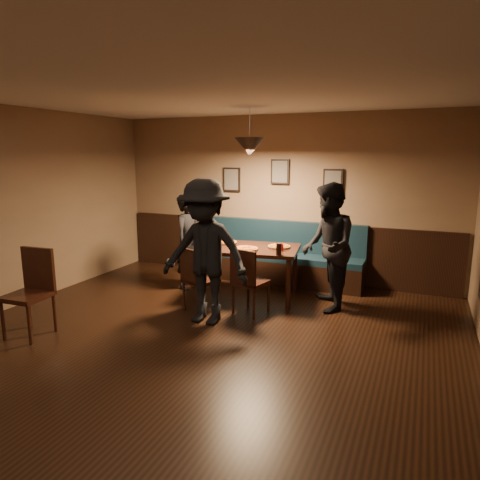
{
  "coord_description": "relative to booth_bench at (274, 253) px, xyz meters",
  "views": [
    {
      "loc": [
        2.3,
        -3.58,
        2.14
      ],
      "look_at": [
        -0.07,
        1.92,
        0.95
      ],
      "focal_mm": 32.34,
      "sensor_mm": 36.0,
      "label": 1
    }
  ],
  "objects": [
    {
      "name": "chair_near_left",
      "position": [
        -0.47,
        -1.72,
        -0.05
      ],
      "size": [
        0.51,
        0.51,
        0.9
      ],
      "primitive_type": null,
      "rotation": [
        0.0,
        0.0,
        -0.35
      ],
      "color": "black",
      "rests_on": "floor"
    },
    {
      "name": "pendant_lamp",
      "position": [
        -0.07,
        -0.93,
        1.75
      ],
      "size": [
        0.44,
        0.44,
        0.25
      ],
      "primitive_type": "cone",
      "rotation": [
        3.14,
        0.0,
        0.0
      ],
      "color": "black",
      "rests_on": "ceiling"
    },
    {
      "name": "booth_bench",
      "position": [
        0.0,
        0.0,
        0.0
      ],
      "size": [
        3.0,
        0.6,
        1.0
      ],
      "primitive_type": null,
      "color": "#0F232D",
      "rests_on": "ground"
    },
    {
      "name": "soda_glass",
      "position": [
        0.5,
        -1.25,
        0.36
      ],
      "size": [
        0.09,
        0.09,
        0.16
      ],
      "primitive_type": "cylinder",
      "rotation": [
        0.0,
        0.0,
        0.24
      ],
      "color": "black",
      "rests_on": "dining_table"
    },
    {
      "name": "napkin_a",
      "position": [
        -0.67,
        -0.69,
        0.28
      ],
      "size": [
        0.17,
        0.17,
        0.01
      ],
      "primitive_type": "cube",
      "rotation": [
        0.0,
        0.0,
        -0.19
      ],
      "color": "#207936",
      "rests_on": "dining_table"
    },
    {
      "name": "ceiling",
      "position": [
        0.0,
        -3.2,
        2.3
      ],
      "size": [
        7.0,
        7.0,
        0.0
      ],
      "primitive_type": "plane",
      "rotation": [
        3.14,
        0.0,
        0.0
      ],
      "color": "silver",
      "rests_on": "ground"
    },
    {
      "name": "picture_center",
      "position": [
        0.0,
        0.27,
        1.35
      ],
      "size": [
        0.32,
        0.04,
        0.42
      ],
      "primitive_type": "cube",
      "color": "black",
      "rests_on": "wall_back"
    },
    {
      "name": "dining_table",
      "position": [
        -0.07,
        -0.93,
        -0.11
      ],
      "size": [
        1.59,
        1.16,
        0.78
      ],
      "primitive_type": "cube",
      "rotation": [
        0.0,
        0.0,
        0.17
      ],
      "color": "black",
      "rests_on": "floor"
    },
    {
      "name": "napkin_b",
      "position": [
        -0.62,
        -1.25,
        0.28
      ],
      "size": [
        0.18,
        0.18,
        0.01
      ],
      "primitive_type": "cube",
      "rotation": [
        0.0,
        0.0,
        0.24
      ],
      "color": "#1B662C",
      "rests_on": "dining_table"
    },
    {
      "name": "wall_back",
      "position": [
        0.0,
        0.3,
        0.9
      ],
      "size": [
        6.0,
        0.0,
        6.0
      ],
      "primitive_type": "plane",
      "rotation": [
        1.57,
        0.0,
        0.0
      ],
      "color": "#8C704F",
      "rests_on": "ground"
    },
    {
      "name": "picture_left",
      "position": [
        -0.9,
        0.27,
        1.2
      ],
      "size": [
        0.32,
        0.04,
        0.42
      ],
      "primitive_type": "cube",
      "color": "black",
      "rests_on": "wall_back"
    },
    {
      "name": "cafe_chair_far",
      "position": [
        -1.94,
        -3.3,
        0.02
      ],
      "size": [
        0.49,
        0.49,
        1.04
      ],
      "primitive_type": null,
      "rotation": [
        0.0,
        0.0,
        3.21
      ],
      "color": "black",
      "rests_on": "floor"
    },
    {
      "name": "cutlery_set",
      "position": [
        -0.05,
        -1.33,
        0.28
      ],
      "size": [
        0.19,
        0.05,
        0.0
      ],
      "primitive_type": "cube",
      "rotation": [
        0.0,
        0.0,
        1.75
      ],
      "color": "#BDBCC1",
      "rests_on": "dining_table"
    },
    {
      "name": "tabasco_bottle",
      "position": [
        0.47,
        -1.0,
        0.34
      ],
      "size": [
        0.04,
        0.04,
        0.13
      ],
      "primitive_type": "cylinder",
      "rotation": [
        0.0,
        0.0,
        0.2
      ],
      "color": "#960510",
      "rests_on": "dining_table"
    },
    {
      "name": "picture_right",
      "position": [
        0.9,
        0.27,
        1.2
      ],
      "size": [
        0.32,
        0.04,
        0.42
      ],
      "primitive_type": "cube",
      "color": "black",
      "rests_on": "wall_back"
    },
    {
      "name": "floor",
      "position": [
        0.0,
        -3.2,
        -0.5
      ],
      "size": [
        7.0,
        7.0,
        0.0
      ],
      "primitive_type": "plane",
      "color": "black",
      "rests_on": "ground"
    },
    {
      "name": "diner_front",
      "position": [
        -0.21,
        -2.07,
        0.43
      ],
      "size": [
        1.21,
        0.71,
        1.85
      ],
      "primitive_type": "imported",
      "rotation": [
        0.0,
        0.0,
        -0.02
      ],
      "color": "black",
      "rests_on": "floor"
    },
    {
      "name": "pizza_b",
      "position": [
        -0.04,
        -1.14,
        0.3
      ],
      "size": [
        0.43,
        0.43,
        0.04
      ],
      "primitive_type": "cylinder",
      "rotation": [
        0.0,
        0.0,
        0.26
      ],
      "color": "gold",
      "rests_on": "dining_table"
    },
    {
      "name": "wainscot",
      "position": [
        0.0,
        0.27,
        0.0
      ],
      "size": [
        5.88,
        0.06,
        1.0
      ],
      "primitive_type": "cube",
      "color": "black",
      "rests_on": "ground"
    },
    {
      "name": "diner_right",
      "position": [
        1.11,
        -0.97,
        0.39
      ],
      "size": [
        0.93,
        1.04,
        1.77
      ],
      "primitive_type": "imported",
      "rotation": [
        0.0,
        0.0,
        -1.22
      ],
      "color": "black",
      "rests_on": "floor"
    },
    {
      "name": "chair_near_right",
      "position": [
        0.2,
        -1.54,
        -0.04
      ],
      "size": [
        0.49,
        0.49,
        0.91
      ],
      "primitive_type": null,
      "rotation": [
        0.0,
        0.0,
        -0.24
      ],
      "color": "black",
      "rests_on": "floor"
    },
    {
      "name": "pizza_c",
      "position": [
        0.35,
        -0.8,
        0.3
      ],
      "size": [
        0.44,
        0.44,
        0.04
      ],
      "primitive_type": "cylinder",
      "rotation": [
        0.0,
        0.0,
        0.41
      ],
      "color": "orange",
      "rests_on": "dining_table"
    },
    {
      "name": "diner_left",
      "position": [
        -1.15,
        -0.86,
        0.26
      ],
      "size": [
        0.43,
        0.59,
        1.51
      ],
      "primitive_type": "imported",
      "rotation": [
        0.0,
        0.0,
        1.44
      ],
      "color": "black",
      "rests_on": "floor"
    },
    {
      "name": "pizza_a",
      "position": [
        -0.5,
        -0.81,
        0.3
      ],
      "size": [
        0.34,
        0.34,
        0.04
      ],
      "primitive_type": "cylinder",
      "rotation": [
        0.0,
        0.0,
        -0.04
      ],
      "color": "gold",
      "rests_on": "dining_table"
    }
  ]
}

